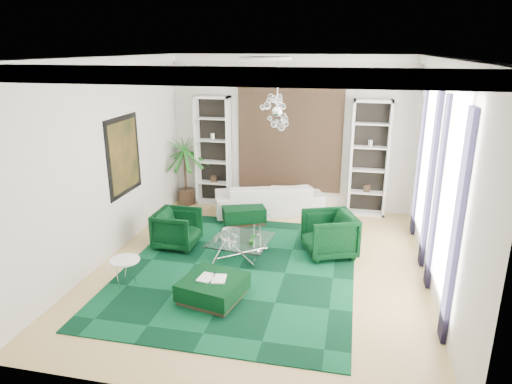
% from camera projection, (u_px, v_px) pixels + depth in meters
% --- Properties ---
extents(floor, '(6.00, 7.00, 0.02)m').
position_uv_depth(floor, '(261.00, 266.00, 8.64)').
color(floor, tan).
rests_on(floor, ground).
extents(ceiling, '(6.00, 7.00, 0.02)m').
position_uv_depth(ceiling, '(262.00, 56.00, 7.47)').
color(ceiling, white).
rests_on(ceiling, ground).
extents(wall_back, '(6.00, 0.02, 3.80)m').
position_uv_depth(wall_back, '(290.00, 133.00, 11.32)').
color(wall_back, silver).
rests_on(wall_back, ground).
extents(wall_front, '(6.00, 0.02, 3.80)m').
position_uv_depth(wall_front, '(195.00, 252.00, 4.79)').
color(wall_front, silver).
rests_on(wall_front, ground).
extents(wall_left, '(0.02, 7.00, 3.80)m').
position_uv_depth(wall_left, '(107.00, 160.00, 8.67)').
color(wall_left, silver).
rests_on(wall_left, ground).
extents(wall_right, '(0.02, 7.00, 3.80)m').
position_uv_depth(wall_right, '(442.00, 179.00, 7.45)').
color(wall_right, silver).
rests_on(wall_right, ground).
extents(crown_molding, '(6.00, 7.00, 0.18)m').
position_uv_depth(crown_molding, '(262.00, 63.00, 7.51)').
color(crown_molding, white).
rests_on(crown_molding, ceiling).
extents(ceiling_medallion, '(0.90, 0.90, 0.05)m').
position_uv_depth(ceiling_medallion, '(266.00, 58.00, 7.77)').
color(ceiling_medallion, white).
rests_on(ceiling_medallion, ceiling).
extents(tapestry, '(2.50, 0.06, 2.80)m').
position_uv_depth(tapestry, '(290.00, 134.00, 11.28)').
color(tapestry, black).
rests_on(tapestry, wall_back).
extents(shelving_left, '(0.90, 0.38, 2.80)m').
position_uv_depth(shelving_left, '(213.00, 151.00, 11.69)').
color(shelving_left, white).
rests_on(shelving_left, floor).
extents(shelving_right, '(0.90, 0.38, 2.80)m').
position_uv_depth(shelving_right, '(369.00, 159.00, 10.90)').
color(shelving_right, white).
rests_on(shelving_right, floor).
extents(painting, '(0.04, 1.30, 1.60)m').
position_uv_depth(painting, '(124.00, 156.00, 9.23)').
color(painting, black).
rests_on(painting, wall_left).
extents(window_near, '(0.03, 1.10, 2.90)m').
position_uv_depth(window_near, '(451.00, 196.00, 6.61)').
color(window_near, white).
rests_on(window_near, wall_right).
extents(curtain_near_a, '(0.07, 0.30, 3.25)m').
position_uv_depth(curtain_near_a, '(456.00, 232.00, 5.97)').
color(curtain_near_a, black).
rests_on(curtain_near_a, floor).
extents(curtain_near_b, '(0.07, 0.30, 3.25)m').
position_uv_depth(curtain_near_b, '(438.00, 195.00, 7.42)').
color(curtain_near_b, black).
rests_on(curtain_near_b, floor).
extents(window_far, '(0.03, 1.10, 2.90)m').
position_uv_depth(window_far, '(428.00, 158.00, 8.85)').
color(window_far, white).
rests_on(window_far, wall_right).
extents(curtain_far_a, '(0.07, 0.30, 3.25)m').
position_uv_depth(curtain_far_a, '(430.00, 181.00, 8.21)').
color(curtain_far_a, black).
rests_on(curtain_far_a, floor).
extents(curtain_far_b, '(0.07, 0.30, 3.25)m').
position_uv_depth(curtain_far_b, '(420.00, 161.00, 9.66)').
color(curtain_far_b, black).
rests_on(curtain_far_b, floor).
extents(rug, '(4.20, 5.00, 0.02)m').
position_uv_depth(rug, '(239.00, 269.00, 8.50)').
color(rug, black).
rests_on(rug, floor).
extents(sofa, '(2.80, 1.82, 0.76)m').
position_uv_depth(sofa, '(269.00, 198.00, 11.29)').
color(sofa, silver).
rests_on(sofa, floor).
extents(armchair_left, '(0.87, 0.84, 0.78)m').
position_uv_depth(armchair_left, '(177.00, 229.00, 9.37)').
color(armchair_left, black).
rests_on(armchair_left, floor).
extents(armchair_right, '(1.23, 1.22, 0.87)m').
position_uv_depth(armchair_right, '(329.00, 234.00, 8.98)').
color(armchair_right, black).
rests_on(armchair_right, floor).
extents(coffee_table, '(1.22, 1.22, 0.38)m').
position_uv_depth(coffee_table, '(241.00, 248.00, 8.93)').
color(coffee_table, white).
rests_on(coffee_table, floor).
extents(ottoman_side, '(1.26, 1.26, 0.42)m').
position_uv_depth(ottoman_side, '(242.00, 213.00, 10.76)').
color(ottoman_side, black).
rests_on(ottoman_side, floor).
extents(ottoman_front, '(1.11, 1.11, 0.37)m').
position_uv_depth(ottoman_front, '(213.00, 289.00, 7.45)').
color(ottoman_front, black).
rests_on(ottoman_front, floor).
extents(book, '(0.46, 0.31, 0.03)m').
position_uv_depth(book, '(213.00, 278.00, 7.39)').
color(book, white).
rests_on(book, ottoman_front).
extents(side_table, '(0.56, 0.56, 0.49)m').
position_uv_depth(side_table, '(126.00, 273.00, 7.84)').
color(side_table, white).
rests_on(side_table, floor).
extents(palm, '(1.89, 1.89, 2.35)m').
position_uv_depth(palm, '(185.00, 160.00, 11.69)').
color(palm, '#1E661D').
rests_on(palm, floor).
extents(chandelier, '(0.85, 0.85, 0.69)m').
position_uv_depth(chandelier, '(277.00, 112.00, 8.17)').
color(chandelier, white).
rests_on(chandelier, ceiling).
extents(table_plant, '(0.14, 0.12, 0.23)m').
position_uv_depth(table_plant, '(252.00, 240.00, 8.57)').
color(table_plant, '#1E661D').
rests_on(table_plant, coffee_table).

